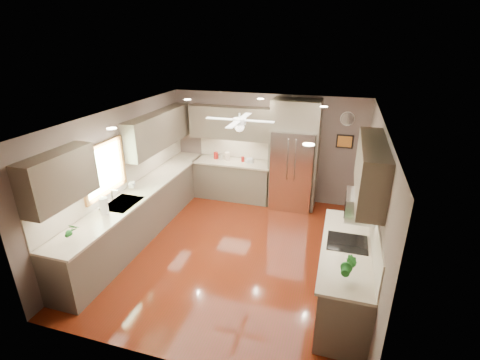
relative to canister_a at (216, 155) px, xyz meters
The scene contains 28 objects.
floor 2.74m from the canister_a, 62.34° to the right, with size 5.00×5.00×0.00m, color #52200B.
ceiling 2.94m from the canister_a, 62.34° to the right, with size 5.00×5.00×0.00m, color white.
wall_back 1.23m from the canister_a, 11.82° to the left, with size 4.50×4.50×0.00m, color brown.
wall_front 4.90m from the canister_a, 76.05° to the right, with size 4.50×4.50×0.00m, color brown.
wall_left 2.50m from the canister_a, 115.38° to the right, with size 5.00×5.00×0.00m, color brown.
wall_right 4.11m from the canister_a, 33.29° to the right, with size 5.00×5.00×0.00m, color brown.
canister_a is the anchor object (origin of this frame).
canister_b 0.13m from the canister_a, 12.58° to the right, with size 0.10×0.10×0.15m, color silver.
canister_c 0.29m from the canister_a, ahead, with size 0.12×0.12×0.20m, color beige.
canister_d 0.68m from the canister_a, ahead, with size 0.08×0.08×0.12m, color maroon.
soap_bottle 2.35m from the canister_a, 112.60° to the right, with size 0.09×0.10×0.21m, color white.
potted_plant_left 4.07m from the canister_a, 100.72° to the right, with size 0.16×0.11×0.31m, color #1B611F.
potted_plant_right 4.87m from the canister_a, 50.50° to the right, with size 0.18×0.15×0.33m, color #1B611F.
bowl 0.86m from the canister_a, ahead, with size 0.21×0.21×0.05m, color beige.
left_run 2.30m from the canister_a, 110.19° to the right, with size 0.65×4.70×1.45m.
back_run 0.71m from the canister_a, ahead, with size 1.85×0.65×1.45m.
uppers 1.82m from the canister_a, 74.09° to the right, with size 4.50×4.70×0.95m.
window 2.99m from the canister_a, 110.68° to the right, with size 0.05×1.12×0.92m.
sink 2.86m from the canister_a, 105.25° to the right, with size 0.50×0.70×0.32m.
refrigerator 1.89m from the canister_a, ahead, with size 1.06×0.75×2.45m.
right_run 4.39m from the canister_a, 44.46° to the right, with size 0.70×2.20×1.45m.
microwave 4.28m from the canister_a, 41.15° to the right, with size 0.43×0.55×0.34m.
ceiling_fan 2.63m from the canister_a, 58.84° to the right, with size 1.18×1.18×0.32m.
recessed_lights 2.63m from the canister_a, 58.38° to the right, with size 2.84×3.14×0.01m.
wall_clock 3.12m from the canister_a, ahead, with size 0.30×0.03×0.30m.
framed_print 2.99m from the canister_a, ahead, with size 0.36×0.03×0.30m.
stool 3.34m from the canister_a, 21.12° to the right, with size 0.41×0.41×0.47m.
paper_towel 3.28m from the canister_a, 103.86° to the right, with size 0.13×0.13×0.33m.
Camera 1 is at (1.65, -5.21, 3.67)m, focal length 26.00 mm.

